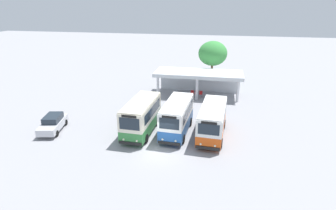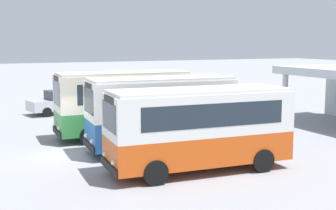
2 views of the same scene
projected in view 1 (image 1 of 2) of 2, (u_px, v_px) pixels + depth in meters
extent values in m
plane|color=#939399|center=(160.00, 151.00, 24.86)|extent=(180.00, 180.00, 0.00)
cylinder|color=black|center=(146.00, 139.00, 26.18)|extent=(0.25, 0.91, 0.90)
cylinder|color=black|center=(124.00, 136.00, 26.65)|extent=(0.25, 0.91, 0.90)
cylinder|color=black|center=(158.00, 121.00, 29.99)|extent=(0.25, 0.91, 0.90)
cylinder|color=black|center=(138.00, 119.00, 30.46)|extent=(0.25, 0.91, 0.90)
cube|color=#337F3D|center=(142.00, 124.00, 28.15)|extent=(2.55, 6.83, 1.11)
cube|color=beige|center=(141.00, 111.00, 27.63)|extent=(2.55, 6.83, 1.78)
cube|color=beige|center=(141.00, 102.00, 27.30)|extent=(2.47, 6.62, 0.12)
cube|color=black|center=(130.00, 143.00, 25.19)|extent=(2.20, 0.18, 0.28)
cube|color=#1E2833|center=(129.00, 124.00, 24.55)|extent=(1.90, 0.11, 1.15)
cube|color=black|center=(129.00, 117.00, 24.30)|extent=(1.39, 0.10, 0.24)
cube|color=#1E2833|center=(153.00, 111.00, 27.47)|extent=(0.22, 5.40, 0.98)
cube|color=#1E2833|center=(131.00, 109.00, 27.95)|extent=(0.22, 5.40, 0.98)
sphere|color=#EAEACC|center=(137.00, 141.00, 24.96)|extent=(0.20, 0.20, 0.20)
sphere|color=#EAEACC|center=(123.00, 139.00, 25.22)|extent=(0.20, 0.20, 0.20)
cylinder|color=black|center=(183.00, 139.00, 26.12)|extent=(0.27, 0.91, 0.90)
cylinder|color=black|center=(161.00, 136.00, 26.60)|extent=(0.27, 0.91, 0.90)
cylinder|color=black|center=(190.00, 122.00, 29.80)|extent=(0.27, 0.91, 0.90)
cylinder|color=black|center=(171.00, 120.00, 30.29)|extent=(0.27, 0.91, 0.90)
cube|color=#23569E|center=(177.00, 124.00, 28.01)|extent=(2.56, 6.66, 1.20)
cube|color=white|center=(177.00, 111.00, 27.51)|extent=(2.56, 6.66, 1.64)
cube|color=white|center=(177.00, 103.00, 27.20)|extent=(2.49, 6.46, 0.12)
cube|color=black|center=(169.00, 143.00, 25.18)|extent=(2.12, 0.21, 0.28)
cube|color=#1E2833|center=(169.00, 124.00, 24.53)|extent=(1.83, 0.14, 1.07)
cube|color=black|center=(169.00, 117.00, 24.30)|extent=(1.34, 0.12, 0.24)
cube|color=#1E2833|center=(188.00, 111.00, 27.33)|extent=(0.31, 5.24, 0.90)
cube|color=#1E2833|center=(166.00, 109.00, 27.83)|extent=(0.31, 5.24, 0.90)
sphere|color=#EAEACC|center=(176.00, 141.00, 24.94)|extent=(0.20, 0.20, 0.20)
sphere|color=#EAEACC|center=(163.00, 139.00, 25.21)|extent=(0.20, 0.20, 0.20)
cylinder|color=black|center=(221.00, 143.00, 25.36)|extent=(0.27, 0.91, 0.90)
cylinder|color=black|center=(198.00, 140.00, 25.87)|extent=(0.27, 0.91, 0.90)
cylinder|color=black|center=(224.00, 124.00, 29.29)|extent=(0.27, 0.91, 0.90)
cylinder|color=black|center=(204.00, 122.00, 29.79)|extent=(0.27, 0.91, 0.90)
cube|color=#D14C14|center=(212.00, 127.00, 27.41)|extent=(2.67, 7.11, 1.11)
cube|color=silver|center=(213.00, 115.00, 26.93)|extent=(2.67, 7.11, 1.56)
cube|color=silver|center=(213.00, 107.00, 26.64)|extent=(2.59, 6.90, 0.12)
cube|color=black|center=(208.00, 148.00, 24.36)|extent=(2.17, 0.22, 0.28)
cube|color=#1E2833|center=(209.00, 130.00, 23.76)|extent=(1.87, 0.16, 1.01)
cube|color=black|center=(209.00, 123.00, 23.55)|extent=(1.37, 0.13, 0.24)
cube|color=#1E2833|center=(225.00, 115.00, 26.75)|extent=(0.36, 5.59, 0.86)
cube|color=#1E2833|center=(201.00, 113.00, 27.27)|extent=(0.36, 5.59, 0.86)
sphere|color=#EAEACC|center=(215.00, 146.00, 24.11)|extent=(0.20, 0.20, 0.20)
sphere|color=#EAEACC|center=(201.00, 144.00, 24.40)|extent=(0.20, 0.20, 0.20)
cylinder|color=black|center=(57.00, 133.00, 27.49)|extent=(0.30, 0.66, 0.64)
cylinder|color=black|center=(40.00, 134.00, 27.47)|extent=(0.30, 0.66, 0.64)
cylinder|color=black|center=(66.00, 122.00, 29.99)|extent=(0.30, 0.66, 0.64)
cylinder|color=black|center=(50.00, 122.00, 29.98)|extent=(0.30, 0.66, 0.64)
cube|color=silver|center=(53.00, 125.00, 28.61)|extent=(2.59, 4.58, 0.70)
cube|color=#1E2833|center=(53.00, 118.00, 28.58)|extent=(1.92, 2.50, 0.60)
cylinder|color=silver|center=(158.00, 86.00, 38.35)|extent=(0.36, 0.36, 3.20)
cylinder|color=silver|center=(197.00, 88.00, 37.37)|extent=(0.36, 0.36, 3.20)
cylinder|color=silver|center=(238.00, 90.00, 36.40)|extent=(0.36, 0.36, 3.20)
cube|color=silver|center=(199.00, 80.00, 40.96)|extent=(11.63, 0.20, 3.20)
cube|color=silver|center=(199.00, 73.00, 38.47)|extent=(12.13, 4.80, 0.20)
cube|color=silver|center=(197.00, 79.00, 36.40)|extent=(12.13, 0.10, 0.28)
cylinder|color=slate|center=(193.00, 96.00, 38.75)|extent=(0.03, 0.03, 0.44)
cylinder|color=slate|center=(191.00, 95.00, 38.80)|extent=(0.03, 0.03, 0.44)
cylinder|color=slate|center=(193.00, 95.00, 39.07)|extent=(0.03, 0.03, 0.44)
cylinder|color=slate|center=(191.00, 95.00, 39.13)|extent=(0.03, 0.03, 0.44)
cube|color=#B21E1E|center=(192.00, 93.00, 38.85)|extent=(0.44, 0.44, 0.04)
cube|color=#B21E1E|center=(192.00, 92.00, 38.96)|extent=(0.44, 0.04, 0.40)
cylinder|color=slate|center=(198.00, 96.00, 38.59)|extent=(0.03, 0.03, 0.44)
cylinder|color=slate|center=(195.00, 96.00, 38.65)|extent=(0.03, 0.03, 0.44)
cylinder|color=slate|center=(198.00, 95.00, 38.91)|extent=(0.03, 0.03, 0.44)
cylinder|color=slate|center=(195.00, 95.00, 38.97)|extent=(0.03, 0.03, 0.44)
cube|color=#B21E1E|center=(196.00, 94.00, 38.69)|extent=(0.44, 0.44, 0.04)
cube|color=#B21E1E|center=(197.00, 92.00, 38.81)|extent=(0.44, 0.04, 0.40)
cylinder|color=slate|center=(202.00, 96.00, 38.52)|extent=(0.03, 0.03, 0.44)
cylinder|color=slate|center=(199.00, 96.00, 38.58)|extent=(0.03, 0.03, 0.44)
cylinder|color=slate|center=(202.00, 95.00, 38.85)|extent=(0.03, 0.03, 0.44)
cylinder|color=slate|center=(200.00, 95.00, 38.91)|extent=(0.03, 0.03, 0.44)
cube|color=#B21E1E|center=(201.00, 94.00, 38.63)|extent=(0.44, 0.44, 0.04)
cube|color=#B21E1E|center=(201.00, 92.00, 38.74)|extent=(0.44, 0.04, 0.40)
cylinder|color=brown|center=(211.00, 75.00, 43.09)|extent=(0.32, 0.32, 3.55)
ellipsoid|color=green|center=(213.00, 53.00, 41.88)|extent=(4.35, 4.35, 3.70)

